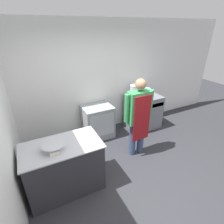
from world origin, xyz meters
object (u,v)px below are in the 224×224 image
at_px(stove, 142,111).
at_px(stock_pot, 135,90).
at_px(person_cook, 139,114).
at_px(mixing_bowl, 54,147).
at_px(plastic_tub, 54,151).
at_px(fridge_unit, 98,122).
at_px(sauce_pot, 147,90).

xyz_separation_m(stove, stock_pot, (-0.19, 0.12, 0.61)).
distance_m(person_cook, mixing_bowl, 1.73).
relative_size(stove, plastic_tub, 6.86).
xyz_separation_m(fridge_unit, stock_pot, (1.08, 0.03, 0.65)).
xyz_separation_m(fridge_unit, sauce_pot, (1.44, 0.03, 0.58)).
height_order(fridge_unit, mixing_bowl, mixing_bowl).
relative_size(mixing_bowl, sauce_pot, 1.51).
bearing_deg(person_cook, plastic_tub, -167.90).
relative_size(fridge_unit, plastic_tub, 6.10).
distance_m(plastic_tub, sauce_pot, 3.01).
xyz_separation_m(person_cook, stock_pot, (0.59, 1.02, 0.10)).
distance_m(stock_pot, sauce_pot, 0.37).
height_order(stove, mixing_bowl, mixing_bowl).
bearing_deg(person_cook, mixing_bowl, -170.12).
height_order(stove, stock_pot, stock_pot).
bearing_deg(fridge_unit, person_cook, -63.87).
xyz_separation_m(plastic_tub, stock_pot, (2.31, 1.39, 0.13)).
bearing_deg(stove, stock_pot, 147.46).
distance_m(stove, mixing_bowl, 2.80).
relative_size(person_cook, sauce_pot, 7.62).
bearing_deg(stock_pot, plastic_tub, -148.98).
bearing_deg(stock_pot, stove, -32.54).
bearing_deg(stove, mixing_bowl, -154.36).
bearing_deg(stove, fridge_unit, 175.96).
distance_m(person_cook, sauce_pot, 1.40).
relative_size(stock_pot, sauce_pot, 1.30).
bearing_deg(mixing_bowl, plastic_tub, -98.12).
height_order(stove, fridge_unit, stove).
bearing_deg(mixing_bowl, stove, 25.64).
distance_m(plastic_tub, stock_pot, 2.70).
distance_m(stove, stock_pot, 0.65).
distance_m(mixing_bowl, sauce_pot, 2.97).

